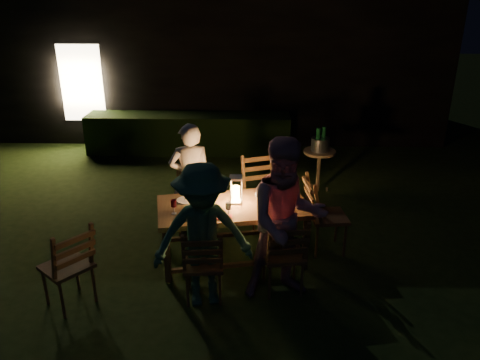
{
  "coord_description": "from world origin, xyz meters",
  "views": [
    {
      "loc": [
        0.88,
        -5.62,
        3.23
      ],
      "look_at": [
        0.7,
        -0.2,
        0.99
      ],
      "focal_mm": 35.0,
      "sensor_mm": 36.0,
      "label": 1
    }
  ],
  "objects_px": {
    "dining_table": "(233,210)",
    "person_opp_left": "(203,236)",
    "chair_near_left": "(204,276)",
    "bottle_table": "(212,196)",
    "chair_end": "(326,228)",
    "bottle_bucket_a": "(318,142)",
    "chair_far_right": "(262,206)",
    "person_opp_right": "(286,220)",
    "chair_far_left": "(193,214)",
    "chair_near_right": "(283,267)",
    "side_table": "(319,156)",
    "ice_bucket": "(320,144)",
    "chair_spare": "(70,280)",
    "person_house_side": "(191,180)",
    "bottle_bucket_b": "(323,141)",
    "lantern": "(236,191)"
  },
  "relations": [
    {
      "from": "dining_table",
      "to": "bottle_table",
      "type": "bearing_deg",
      "value": 180.0
    },
    {
      "from": "bottle_bucket_b",
      "to": "chair_end",
      "type": "bearing_deg",
      "value": -95.48
    },
    {
      "from": "chair_end",
      "to": "chair_near_left",
      "type": "bearing_deg",
      "value": -60.54
    },
    {
      "from": "chair_far_right",
      "to": "chair_spare",
      "type": "relative_size",
      "value": 1.04
    },
    {
      "from": "chair_end",
      "to": "bottle_bucket_a",
      "type": "height_order",
      "value": "chair_end"
    },
    {
      "from": "chair_near_right",
      "to": "bottle_bucket_a",
      "type": "distance_m",
      "value": 2.96
    },
    {
      "from": "person_house_side",
      "to": "person_opp_left",
      "type": "height_order",
      "value": "person_opp_left"
    },
    {
      "from": "dining_table",
      "to": "bottle_bucket_a",
      "type": "relative_size",
      "value": 6.17
    },
    {
      "from": "person_opp_left",
      "to": "ice_bucket",
      "type": "height_order",
      "value": "person_opp_left"
    },
    {
      "from": "chair_far_left",
      "to": "person_opp_right",
      "type": "relative_size",
      "value": 0.51
    },
    {
      "from": "person_opp_right",
      "to": "bottle_bucket_a",
      "type": "bearing_deg",
      "value": 64.66
    },
    {
      "from": "side_table",
      "to": "bottle_bucket_a",
      "type": "xyz_separation_m",
      "value": [
        -0.05,
        -0.04,
        0.25
      ]
    },
    {
      "from": "chair_near_left",
      "to": "bottle_table",
      "type": "relative_size",
      "value": 3.43
    },
    {
      "from": "chair_end",
      "to": "chair_spare",
      "type": "distance_m",
      "value": 3.18
    },
    {
      "from": "chair_spare",
      "to": "person_house_side",
      "type": "xyz_separation_m",
      "value": [
        1.11,
        1.7,
        0.48
      ]
    },
    {
      "from": "chair_spare",
      "to": "side_table",
      "type": "bearing_deg",
      "value": -3.99
    },
    {
      "from": "person_opp_left",
      "to": "side_table",
      "type": "distance_m",
      "value": 3.49
    },
    {
      "from": "chair_near_right",
      "to": "ice_bucket",
      "type": "bearing_deg",
      "value": 66.05
    },
    {
      "from": "chair_near_left",
      "to": "chair_spare",
      "type": "height_order",
      "value": "chair_spare"
    },
    {
      "from": "dining_table",
      "to": "bottle_bucket_a",
      "type": "height_order",
      "value": "bottle_bucket_a"
    },
    {
      "from": "bottle_table",
      "to": "dining_table",
      "type": "bearing_deg",
      "value": 11.99
    },
    {
      "from": "person_opp_right",
      "to": "chair_near_left",
      "type": "bearing_deg",
      "value": 176.81
    },
    {
      "from": "dining_table",
      "to": "chair_end",
      "type": "relative_size",
      "value": 1.84
    },
    {
      "from": "bottle_bucket_a",
      "to": "bottle_bucket_b",
      "type": "distance_m",
      "value": 0.13
    },
    {
      "from": "chair_far_right",
      "to": "person_opp_right",
      "type": "xyz_separation_m",
      "value": [
        0.24,
        -1.58,
        0.6
      ]
    },
    {
      "from": "chair_near_right",
      "to": "person_opp_left",
      "type": "distance_m",
      "value": 1.04
    },
    {
      "from": "chair_near_left",
      "to": "chair_far_right",
      "type": "height_order",
      "value": "chair_far_right"
    },
    {
      "from": "chair_near_left",
      "to": "ice_bucket",
      "type": "bearing_deg",
      "value": 56.66
    },
    {
      "from": "chair_spare",
      "to": "bottle_table",
      "type": "bearing_deg",
      "value": -17.6
    },
    {
      "from": "dining_table",
      "to": "chair_far_right",
      "type": "height_order",
      "value": "chair_far_right"
    },
    {
      "from": "chair_near_left",
      "to": "bottle_bucket_a",
      "type": "relative_size",
      "value": 3.0
    },
    {
      "from": "dining_table",
      "to": "ice_bucket",
      "type": "xyz_separation_m",
      "value": [
        1.34,
        2.2,
        0.15
      ]
    },
    {
      "from": "person_house_side",
      "to": "chair_far_right",
      "type": "bearing_deg",
      "value": 177.25
    },
    {
      "from": "chair_far_left",
      "to": "ice_bucket",
      "type": "relative_size",
      "value": 3.16
    },
    {
      "from": "person_opp_right",
      "to": "dining_table",
      "type": "bearing_deg",
      "value": 118.76
    },
    {
      "from": "chair_spare",
      "to": "bottle_table",
      "type": "height_order",
      "value": "bottle_table"
    },
    {
      "from": "ice_bucket",
      "to": "bottle_bucket_a",
      "type": "bearing_deg",
      "value": -141.34
    },
    {
      "from": "chair_near_left",
      "to": "person_opp_right",
      "type": "height_order",
      "value": "person_opp_right"
    },
    {
      "from": "person_opp_right",
      "to": "bottle_bucket_a",
      "type": "relative_size",
      "value": 5.76
    },
    {
      "from": "chair_near_left",
      "to": "person_house_side",
      "type": "height_order",
      "value": "person_house_side"
    },
    {
      "from": "side_table",
      "to": "person_opp_left",
      "type": "bearing_deg",
      "value": -117.49
    },
    {
      "from": "chair_end",
      "to": "dining_table",
      "type": "bearing_deg",
      "value": -85.11
    },
    {
      "from": "bottle_bucket_b",
      "to": "lantern",
      "type": "bearing_deg",
      "value": -121.81
    },
    {
      "from": "bottle_table",
      "to": "side_table",
      "type": "relative_size",
      "value": 0.39
    },
    {
      "from": "chair_spare",
      "to": "bottle_bucket_b",
      "type": "distance_m",
      "value": 4.52
    },
    {
      "from": "chair_near_left",
      "to": "bottle_table",
      "type": "distance_m",
      "value": 1.0
    },
    {
      "from": "dining_table",
      "to": "person_opp_left",
      "type": "relative_size",
      "value": 1.21
    },
    {
      "from": "chair_far_left",
      "to": "bottle_bucket_a",
      "type": "height_order",
      "value": "bottle_bucket_a"
    },
    {
      "from": "lantern",
      "to": "bottle_bucket_b",
      "type": "xyz_separation_m",
      "value": [
        1.35,
        2.18,
        -0.03
      ]
    },
    {
      "from": "side_table",
      "to": "bottle_bucket_a",
      "type": "distance_m",
      "value": 0.25
    }
  ]
}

